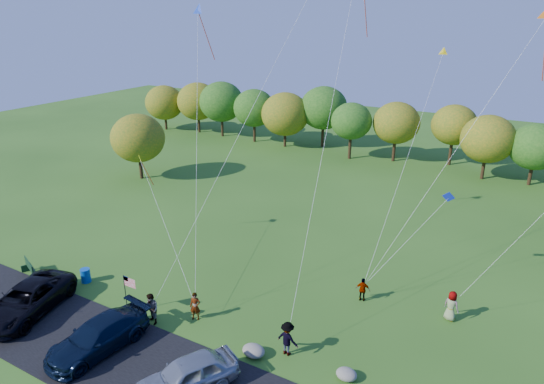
{
  "coord_description": "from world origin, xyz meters",
  "views": [
    {
      "loc": [
        14.65,
        -17.72,
        16.93
      ],
      "look_at": [
        1.03,
        6.0,
        6.64
      ],
      "focal_mm": 32.0,
      "sensor_mm": 36.0,
      "label": 1
    }
  ],
  "objects": [
    {
      "name": "ground",
      "position": [
        0.0,
        0.0,
        0.0
      ],
      "size": [
        140.0,
        140.0,
        0.0
      ],
      "primitive_type": "plane",
      "color": "#2C5819",
      "rests_on": "ground"
    },
    {
      "name": "asphalt_lane",
      "position": [
        0.0,
        -4.0,
        0.03
      ],
      "size": [
        44.0,
        6.0,
        0.06
      ],
      "primitive_type": "cube",
      "color": "black",
      "rests_on": "ground"
    },
    {
      "name": "treeline",
      "position": [
        1.68,
        36.11,
        4.66
      ],
      "size": [
        74.44,
        27.43,
        8.37
      ],
      "color": "#382414",
      "rests_on": "ground"
    },
    {
      "name": "minivan_dark",
      "position": [
        -10.07,
        -3.73,
        0.93
      ],
      "size": [
        4.43,
        6.79,
        1.74
      ],
      "primitive_type": "imported",
      "rotation": [
        0.0,
        0.0,
        0.27
      ],
      "color": "black",
      "rests_on": "asphalt_lane"
    },
    {
      "name": "minivan_navy",
      "position": [
        -3.78,
        -3.98,
        0.88
      ],
      "size": [
        2.97,
        5.92,
        1.65
      ],
      "primitive_type": "imported",
      "rotation": [
        0.0,
        0.0,
        -0.12
      ],
      "color": "black",
      "rests_on": "asphalt_lane"
    },
    {
      "name": "minivan_silver",
      "position": [
        2.14,
        -3.92,
        0.9
      ],
      "size": [
        4.08,
        5.27,
        1.68
      ],
      "primitive_type": "imported",
      "rotation": [
        0.0,
        0.0,
        -0.5
      ],
      "color": "#A7ACB2",
      "rests_on": "asphalt_lane"
    },
    {
      "name": "flyer_a",
      "position": [
        -1.09,
        0.78,
        0.87
      ],
      "size": [
        0.74,
        0.62,
        1.73
      ],
      "primitive_type": "imported",
      "rotation": [
        0.0,
        0.0,
        0.38
      ],
      "color": "#4C4C59",
      "rests_on": "ground"
    },
    {
      "name": "flyer_b",
      "position": [
        -3.0,
        -0.8,
        0.95
      ],
      "size": [
        1.12,
        0.99,
        1.91
      ],
      "primitive_type": "imported",
      "rotation": [
        0.0,
        0.0,
        -0.35
      ],
      "color": "#4C4C59",
      "rests_on": "ground"
    },
    {
      "name": "flyer_c",
      "position": [
        4.98,
        0.74,
        0.95
      ],
      "size": [
        1.3,
        0.83,
        1.9
      ],
      "primitive_type": "imported",
      "rotation": [
        0.0,
        0.0,
        3.04
      ],
      "color": "#4C4C59",
      "rests_on": "ground"
    },
    {
      "name": "flyer_d",
      "position": [
        6.66,
        7.46,
        0.77
      ],
      "size": [
        0.96,
        0.54,
        1.55
      ],
      "primitive_type": "imported",
      "rotation": [
        0.0,
        0.0,
        3.33
      ],
      "color": "#4C4C59",
      "rests_on": "ground"
    },
    {
      "name": "flyer_e",
      "position": [
        11.77,
        8.12,
        0.92
      ],
      "size": [
        1.05,
        0.87,
        1.84
      ],
      "primitive_type": "imported",
      "rotation": [
        0.0,
        0.0,
        2.77
      ],
      "color": "#4C4C59",
      "rests_on": "ground"
    },
    {
      "name": "park_bench",
      "position": [
        -13.94,
        -0.82,
        0.59
      ],
      "size": [
        1.95,
        1.05,
        1.11
      ],
      "rotation": [
        0.0,
        0.0,
        -0.38
      ],
      "color": "#12331A",
      "rests_on": "ground"
    },
    {
      "name": "trash_barrel",
      "position": [
        -10.02,
        0.45,
        0.47
      ],
      "size": [
        0.63,
        0.63,
        0.94
      ],
      "primitive_type": "cylinder",
      "color": "#0B49AF",
      "rests_on": "ground"
    },
    {
      "name": "flag_assembly",
      "position": [
        -4.81,
        -0.7,
        1.88
      ],
      "size": [
        0.93,
        0.6,
        2.5
      ],
      "color": "black",
      "rests_on": "ground"
    },
    {
      "name": "boulder_near",
      "position": [
        3.53,
        -0.27,
        0.31
      ],
      "size": [
        1.24,
        0.97,
        0.62
      ],
      "primitive_type": "ellipsoid",
      "color": "gray",
      "rests_on": "ground"
    },
    {
      "name": "boulder_far",
      "position": [
        8.36,
        0.54,
        0.27
      ],
      "size": [
        1.05,
        0.87,
        0.55
      ],
      "primitive_type": "ellipsoid",
      "color": "gray",
      "rests_on": "ground"
    }
  ]
}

